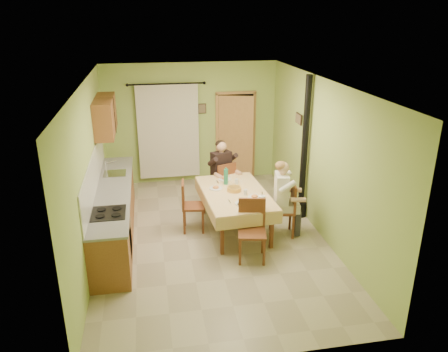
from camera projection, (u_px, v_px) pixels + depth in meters
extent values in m
cube|color=tan|center=(211.00, 238.00, 7.94)|extent=(4.00, 6.00, 0.01)
cube|color=#A9C766|center=(192.00, 123.00, 10.20)|extent=(4.00, 0.04, 2.80)
cube|color=#A9C766|center=(252.00, 256.00, 4.68)|extent=(4.00, 0.04, 2.80)
cube|color=#A9C766|center=(89.00, 172.00, 7.11)|extent=(0.04, 6.00, 2.80)
cube|color=#A9C766|center=(321.00, 159.00, 7.77)|extent=(0.04, 6.00, 2.80)
cube|color=white|center=(210.00, 82.00, 6.95)|extent=(4.00, 6.00, 0.04)
cube|color=brown|center=(115.00, 214.00, 7.87)|extent=(0.60, 3.60, 0.88)
cube|color=gray|center=(113.00, 190.00, 7.71)|extent=(0.64, 3.64, 0.04)
cube|color=white|center=(94.00, 174.00, 7.54)|extent=(0.02, 3.60, 0.66)
cube|color=silver|center=(115.00, 174.00, 8.44)|extent=(0.42, 0.42, 0.03)
cube|color=black|center=(109.00, 213.00, 6.78)|extent=(0.52, 0.56, 0.02)
cube|color=black|center=(130.00, 238.00, 6.99)|extent=(0.01, 0.55, 0.55)
cube|color=brown|center=(105.00, 116.00, 8.51)|extent=(0.35, 1.40, 0.70)
cylinder|color=black|center=(166.00, 84.00, 9.66)|extent=(1.70, 0.04, 0.04)
cube|color=silver|center=(168.00, 132.00, 10.07)|extent=(1.40, 0.06, 2.20)
cube|color=black|center=(235.00, 137.00, 10.50)|extent=(0.84, 0.03, 2.06)
cube|color=tan|center=(217.00, 138.00, 10.41)|extent=(0.06, 0.06, 2.12)
cube|color=tan|center=(254.00, 136.00, 10.56)|extent=(0.06, 0.06, 2.12)
cube|color=tan|center=(236.00, 93.00, 10.11)|extent=(0.96, 0.06, 0.06)
cube|color=tan|center=(236.00, 139.00, 10.38)|extent=(0.80, 0.26, 2.04)
cube|color=#DBB778|center=(235.00, 193.00, 8.00)|extent=(1.25, 1.97, 0.04)
cube|color=#DBB778|center=(250.00, 221.00, 7.17)|extent=(1.13, 0.08, 0.22)
cube|color=#DBB778|center=(223.00, 180.00, 8.90)|extent=(1.13, 0.08, 0.22)
cube|color=#DBB778|center=(205.00, 201.00, 7.91)|extent=(0.13, 1.90, 0.22)
cube|color=#DBB778|center=(264.00, 196.00, 8.16)|extent=(0.13, 1.90, 0.22)
cylinder|color=white|center=(225.00, 179.00, 8.57)|extent=(0.25, 0.25, 0.02)
ellipsoid|color=#CC7233|center=(225.00, 178.00, 8.56)|extent=(0.12, 0.12, 0.05)
cylinder|color=white|center=(245.00, 205.00, 7.45)|extent=(0.25, 0.25, 0.02)
ellipsoid|color=#CC7233|center=(245.00, 203.00, 7.44)|extent=(0.12, 0.12, 0.05)
cylinder|color=white|center=(255.00, 197.00, 7.74)|extent=(0.25, 0.25, 0.02)
ellipsoid|color=#CC7233|center=(255.00, 196.00, 7.73)|extent=(0.12, 0.12, 0.05)
cylinder|color=white|center=(216.00, 188.00, 8.13)|extent=(0.25, 0.25, 0.02)
ellipsoid|color=#CC7233|center=(216.00, 187.00, 8.13)|extent=(0.12, 0.12, 0.05)
cylinder|color=gold|center=(234.00, 189.00, 8.02)|extent=(0.26, 0.26, 0.08)
cylinder|color=white|center=(243.00, 204.00, 7.49)|extent=(0.28, 0.28, 0.02)
cube|color=tan|center=(246.00, 203.00, 7.47)|extent=(0.05, 0.06, 0.03)
cube|color=tan|center=(244.00, 201.00, 7.52)|extent=(0.06, 0.07, 0.03)
cube|color=tan|center=(242.00, 203.00, 7.48)|extent=(0.07, 0.06, 0.03)
cube|color=tan|center=(243.00, 202.00, 7.48)|extent=(0.07, 0.06, 0.03)
cube|color=tan|center=(244.00, 202.00, 7.50)|extent=(0.07, 0.07, 0.03)
cylinder|color=silver|center=(245.00, 192.00, 7.85)|extent=(0.07, 0.07, 0.10)
cylinder|color=silver|center=(237.00, 181.00, 8.35)|extent=(0.07, 0.07, 0.10)
cylinder|color=white|center=(262.00, 202.00, 7.28)|extent=(0.11, 0.11, 0.22)
cylinder|color=silver|center=(262.00, 200.00, 7.27)|extent=(0.02, 0.02, 0.30)
cube|color=brown|center=(222.00, 184.00, 9.09)|extent=(0.55, 0.55, 0.04)
cube|color=brown|center=(227.00, 175.00, 8.85)|extent=(0.41, 0.19, 0.48)
cube|color=brown|center=(252.00, 233.00, 7.10)|extent=(0.53, 0.53, 0.04)
cube|color=brown|center=(252.00, 212.00, 7.19)|extent=(0.44, 0.13, 0.51)
cube|color=brown|center=(282.00, 210.00, 7.91)|extent=(0.50, 0.50, 0.04)
cube|color=brown|center=(294.00, 197.00, 7.82)|extent=(0.11, 0.43, 0.49)
cube|color=brown|center=(193.00, 206.00, 8.08)|extent=(0.45, 0.45, 0.04)
cube|color=brown|center=(183.00, 194.00, 7.98)|extent=(0.09, 0.41, 0.46)
cube|color=black|center=(225.00, 182.00, 8.98)|extent=(0.48, 0.50, 0.16)
cube|color=black|center=(221.00, 165.00, 8.96)|extent=(0.45, 0.35, 0.54)
sphere|color=tan|center=(221.00, 146.00, 8.82)|extent=(0.21, 0.21, 0.21)
ellipsoid|color=black|center=(220.00, 144.00, 8.83)|extent=(0.21, 0.21, 0.16)
cube|color=silver|center=(288.00, 206.00, 7.88)|extent=(0.46, 0.42, 0.16)
cube|color=silver|center=(282.00, 188.00, 7.76)|extent=(0.29, 0.43, 0.54)
sphere|color=tan|center=(283.00, 168.00, 7.62)|extent=(0.21, 0.21, 0.21)
ellipsoid|color=olive|center=(281.00, 166.00, 7.61)|extent=(0.21, 0.21, 0.16)
cylinder|color=black|center=(304.00, 149.00, 8.31)|extent=(0.12, 0.12, 2.80)
cylinder|color=black|center=(300.00, 209.00, 8.75)|extent=(0.24, 0.24, 0.30)
cube|color=black|center=(202.00, 109.00, 10.09)|extent=(0.19, 0.03, 0.23)
cube|color=brown|center=(299.00, 119.00, 8.71)|extent=(0.03, 0.31, 0.21)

